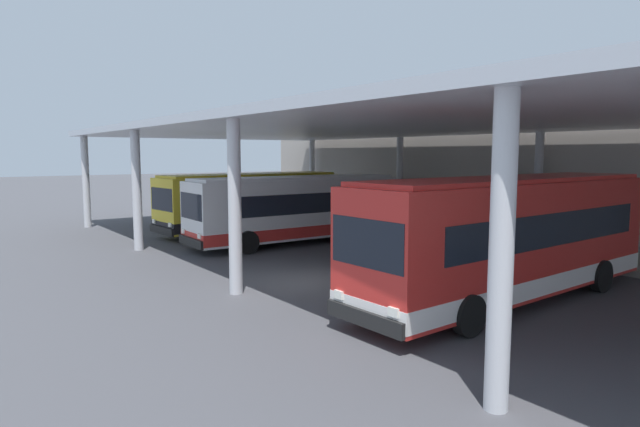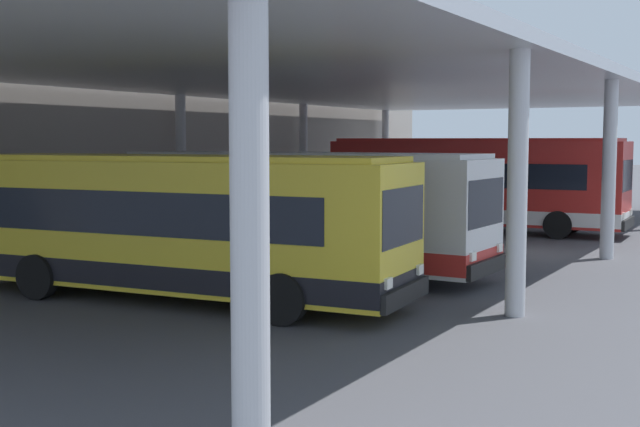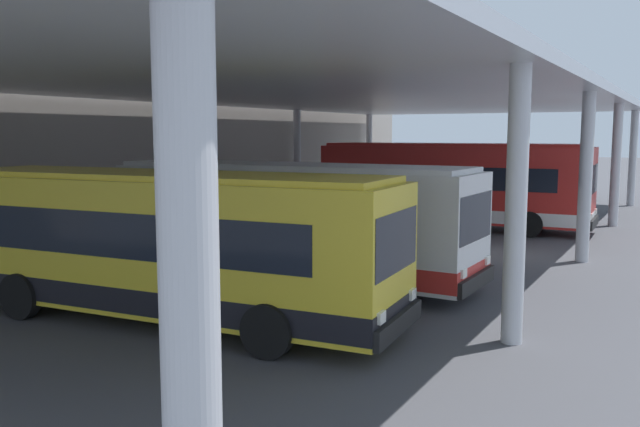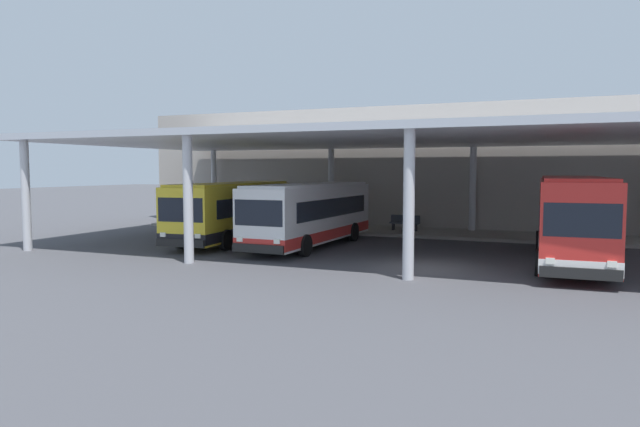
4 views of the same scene
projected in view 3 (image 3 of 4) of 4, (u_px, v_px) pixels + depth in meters
name	position (u px, v px, depth m)	size (l,w,h in m)	color
ground_plane	(501.00, 254.00, 21.90)	(200.00, 200.00, 0.00)	#47474C
platform_kerb	(218.00, 227.00, 27.59)	(42.00, 4.50, 0.18)	gray
station_building_facade	(157.00, 133.00, 28.70)	(48.00, 1.60, 8.02)	#ADA399
canopy_shelter	(353.00, 97.00, 23.94)	(40.00, 17.00, 5.55)	silver
bus_nearest_bay	(162.00, 244.00, 14.02)	(3.34, 10.69, 3.17)	yellow
bus_second_bay	(288.00, 220.00, 17.95)	(2.89, 10.58, 3.17)	white
bus_middle_bay	(452.00, 184.00, 28.01)	(2.95, 11.40, 3.57)	red
bench_waiting	(153.00, 224.00, 24.30)	(1.80, 0.45, 0.92)	#383D47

